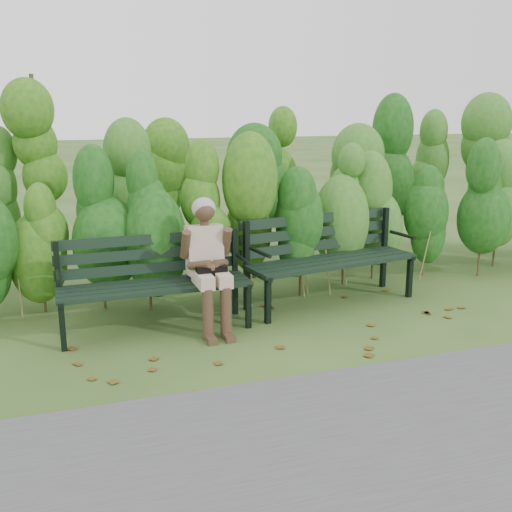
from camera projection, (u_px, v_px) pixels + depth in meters
name	position (u px, v px, depth m)	size (l,w,h in m)	color
ground	(267.00, 337.00, 5.96)	(80.00, 80.00, 0.00)	#2D4F1D
footpath	(380.00, 454.00, 3.93)	(60.00, 2.50, 0.01)	#474749
hedge_band	(217.00, 188.00, 7.37)	(11.04, 1.67, 2.42)	#47381E
leaf_litter	(316.00, 340.00, 5.88)	(5.82, 2.11, 0.01)	brown
bench_left	(153.00, 275.00, 6.08)	(1.92, 0.65, 0.96)	black
bench_right	(326.00, 251.00, 6.94)	(2.12, 0.98, 1.02)	black
seated_woman	(208.00, 256.00, 6.03)	(0.52, 0.76, 1.34)	tan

